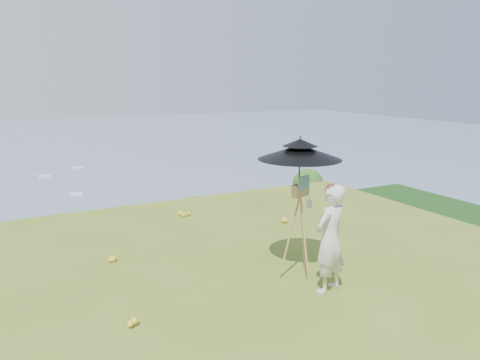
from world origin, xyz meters
TOP-DOWN VIEW (x-y plane):
  - ground at (0.00, 0.00)m, footprint 14.00×14.00m
  - shoreline_tier at (0.00, 75.00)m, footprint 170.00×28.00m
  - bay_water at (0.00, 240.00)m, footprint 700.00×700.00m
  - slope_trees at (0.00, 35.00)m, footprint 110.00×50.00m
  - harbor_town at (0.00, 75.00)m, footprint 110.00×22.00m
  - wildflowers at (0.00, 0.25)m, footprint 10.00×10.50m
  - painter at (2.05, 0.68)m, footprint 0.71×0.58m
  - field_easel at (1.92, 1.28)m, footprint 0.82×0.82m
  - sun_umbrella at (1.91, 1.31)m, footprint 1.65×1.65m
  - painter_cap at (2.05, 0.68)m, footprint 0.28×0.30m

SIDE VIEW (x-z plane):
  - shoreline_tier at x=0.00m, z-range -40.00..-32.00m
  - bay_water at x=0.00m, z-range -34.00..-34.00m
  - harbor_town at x=0.00m, z-range -32.00..-27.00m
  - slope_trees at x=0.00m, z-range -18.00..-12.00m
  - ground at x=0.00m, z-range 0.00..0.00m
  - wildflowers at x=0.00m, z-range 0.00..0.12m
  - painter at x=2.05m, z-range 0.00..1.68m
  - field_easel at x=1.92m, z-range 0.00..1.71m
  - painter_cap at x=2.05m, z-range 1.59..1.69m
  - sun_umbrella at x=1.91m, z-range 1.41..2.33m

